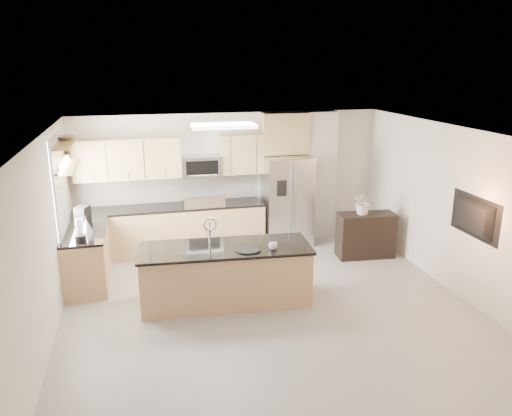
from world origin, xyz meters
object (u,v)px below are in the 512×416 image
object	(u,v)px
microwave	(201,166)
flower_vase	(364,196)
island	(225,274)
platter	(248,249)
range	(204,226)
kettle	(86,225)
bowl	(66,137)
coffee_maker	(83,217)
television	(470,217)
refrigerator	(287,201)
blender	(80,232)
cup	(273,246)
credenza	(366,235)

from	to	relation	value
microwave	flower_vase	size ratio (longest dim) A/B	1.13
island	platter	xyz separation A→B (m)	(0.31, -0.21, 0.45)
range	island	world-z (taller)	island
kettle	microwave	bearing A→B (deg)	32.48
island	bowl	size ratio (longest dim) A/B	7.48
coffee_maker	television	distance (m)	6.03
refrigerator	television	size ratio (longest dim) A/B	1.65
platter	kettle	world-z (taller)	kettle
range	blender	bearing A→B (deg)	-141.55
coffee_maker	cup	bearing A→B (deg)	-30.34
cup	television	xyz separation A→B (m)	(2.83, -0.59, 0.41)
refrigerator	kettle	world-z (taller)	refrigerator
microwave	island	distance (m)	2.67
island	kettle	world-z (taller)	island
flower_vase	television	xyz separation A→B (m)	(0.69, -2.04, 0.17)
cup	kettle	distance (m)	3.04
credenza	platter	world-z (taller)	platter
microwave	kettle	world-z (taller)	microwave
platter	bowl	size ratio (longest dim) A/B	1.10
island	coffee_maker	distance (m)	2.59
island	television	world-z (taller)	television
coffee_maker	television	bearing A→B (deg)	-21.57
coffee_maker	flower_vase	xyz separation A→B (m)	(4.91, -0.17, 0.09)
range	flower_vase	size ratio (longest dim) A/B	1.69
credenza	television	size ratio (longest dim) A/B	0.97
television	island	bearing A→B (deg)	76.40
blender	flower_vase	xyz separation A→B (m)	(4.89, 0.57, 0.09)
range	platter	xyz separation A→B (m)	(0.32, -2.48, 0.42)
blender	television	world-z (taller)	television
credenza	coffee_maker	size ratio (longest dim) A/B	2.99
microwave	platter	world-z (taller)	microwave
kettle	flower_vase	size ratio (longest dim) A/B	0.37
microwave	television	world-z (taller)	microwave
range	cup	size ratio (longest dim) A/B	8.87
range	bowl	bearing A→B (deg)	-162.19
refrigerator	kettle	xyz separation A→B (m)	(-3.68, -1.12, 0.14)
kettle	coffee_maker	xyz separation A→B (m)	(-0.07, 0.26, 0.06)
kettle	bowl	xyz separation A→B (m)	(-0.23, 0.44, 1.35)
coffee_maker	bowl	xyz separation A→B (m)	(-0.16, 0.18, 1.29)
range	coffee_maker	bearing A→B (deg)	-156.63
range	credenza	bearing A→B (deg)	-20.52
credenza	flower_vase	size ratio (longest dim) A/B	1.55
cup	coffee_maker	world-z (taller)	coffee_maker
microwave	blender	world-z (taller)	microwave
range	blender	xyz separation A→B (m)	(-2.08, -1.65, 0.61)
island	television	bearing A→B (deg)	-9.43
island	range	bearing A→B (deg)	94.50
microwave	blender	size ratio (longest dim) A/B	2.03
coffee_maker	flower_vase	distance (m)	4.91
platter	blender	world-z (taller)	blender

